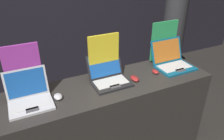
{
  "coord_description": "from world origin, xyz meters",
  "views": [
    {
      "loc": [
        -0.78,
        -1.33,
        2.03
      ],
      "look_at": [
        -0.01,
        0.29,
        1.08
      ],
      "focal_mm": 35.0,
      "sensor_mm": 36.0,
      "label": 1
    }
  ],
  "objects_px": {
    "laptop_back": "(172,61)",
    "person_bystander": "(172,39)",
    "laptop_front": "(29,96)",
    "mouse_front": "(58,97)",
    "laptop_middle": "(109,76)",
    "mouse_middle": "(135,78)",
    "mouse_back": "(155,72)",
    "promo_stand_middle": "(104,57)",
    "promo_stand_front": "(24,71)",
    "promo_stand_back": "(164,42)"
  },
  "relations": [
    {
      "from": "laptop_middle",
      "to": "promo_stand_back",
      "type": "height_order",
      "value": "promo_stand_back"
    },
    {
      "from": "laptop_front",
      "to": "promo_stand_front",
      "type": "bearing_deg",
      "value": 90.0
    },
    {
      "from": "laptop_front",
      "to": "promo_stand_back",
      "type": "relative_size",
      "value": 0.75
    },
    {
      "from": "promo_stand_back",
      "to": "promo_stand_middle",
      "type": "bearing_deg",
      "value": -175.41
    },
    {
      "from": "laptop_middle",
      "to": "promo_stand_back",
      "type": "bearing_deg",
      "value": 13.11
    },
    {
      "from": "mouse_back",
      "to": "promo_stand_middle",
      "type": "bearing_deg",
      "value": 161.27
    },
    {
      "from": "laptop_middle",
      "to": "mouse_middle",
      "type": "relative_size",
      "value": 3.05
    },
    {
      "from": "promo_stand_back",
      "to": "promo_stand_front",
      "type": "bearing_deg",
      "value": -178.21
    },
    {
      "from": "promo_stand_middle",
      "to": "mouse_back",
      "type": "distance_m",
      "value": 0.57
    },
    {
      "from": "laptop_front",
      "to": "promo_stand_front",
      "type": "height_order",
      "value": "promo_stand_front"
    },
    {
      "from": "laptop_front",
      "to": "promo_stand_middle",
      "type": "xyz_separation_m",
      "value": [
        0.74,
        0.15,
        0.15
      ]
    },
    {
      "from": "laptop_middle",
      "to": "person_bystander",
      "type": "bearing_deg",
      "value": 28.67
    },
    {
      "from": "laptop_front",
      "to": "person_bystander",
      "type": "distance_m",
      "value": 2.31
    },
    {
      "from": "promo_stand_back",
      "to": "laptop_back",
      "type": "bearing_deg",
      "value": -90.0
    },
    {
      "from": "laptop_middle",
      "to": "mouse_middle",
      "type": "bearing_deg",
      "value": -20.1
    },
    {
      "from": "person_bystander",
      "to": "mouse_front",
      "type": "bearing_deg",
      "value": -156.38
    },
    {
      "from": "promo_stand_back",
      "to": "person_bystander",
      "type": "distance_m",
      "value": 0.92
    },
    {
      "from": "laptop_front",
      "to": "mouse_middle",
      "type": "relative_size",
      "value": 2.96
    },
    {
      "from": "laptop_back",
      "to": "mouse_back",
      "type": "height_order",
      "value": "laptop_back"
    },
    {
      "from": "laptop_middle",
      "to": "mouse_back",
      "type": "xyz_separation_m",
      "value": [
        0.51,
        -0.06,
        -0.04
      ]
    },
    {
      "from": "mouse_middle",
      "to": "person_bystander",
      "type": "distance_m",
      "value": 1.46
    },
    {
      "from": "laptop_front",
      "to": "laptop_middle",
      "type": "bearing_deg",
      "value": 2.18
    },
    {
      "from": "promo_stand_front",
      "to": "laptop_middle",
      "type": "distance_m",
      "value": 0.77
    },
    {
      "from": "promo_stand_front",
      "to": "mouse_middle",
      "type": "bearing_deg",
      "value": -12.58
    },
    {
      "from": "laptop_front",
      "to": "mouse_back",
      "type": "height_order",
      "value": "laptop_front"
    },
    {
      "from": "laptop_back",
      "to": "person_bystander",
      "type": "height_order",
      "value": "person_bystander"
    },
    {
      "from": "mouse_front",
      "to": "laptop_middle",
      "type": "bearing_deg",
      "value": 7.78
    },
    {
      "from": "promo_stand_middle",
      "to": "promo_stand_back",
      "type": "xyz_separation_m",
      "value": [
        0.77,
        0.06,
        0.01
      ]
    },
    {
      "from": "laptop_back",
      "to": "promo_stand_back",
      "type": "height_order",
      "value": "promo_stand_back"
    },
    {
      "from": "promo_stand_middle",
      "to": "person_bystander",
      "type": "distance_m",
      "value": 1.58
    },
    {
      "from": "mouse_front",
      "to": "person_bystander",
      "type": "bearing_deg",
      "value": 23.62
    },
    {
      "from": "laptop_back",
      "to": "person_bystander",
      "type": "distance_m",
      "value": 1.02
    },
    {
      "from": "mouse_middle",
      "to": "mouse_front",
      "type": "bearing_deg",
      "value": 178.72
    },
    {
      "from": "laptop_middle",
      "to": "laptop_back",
      "type": "bearing_deg",
      "value": 0.07
    },
    {
      "from": "promo_stand_front",
      "to": "promo_stand_back",
      "type": "xyz_separation_m",
      "value": [
        1.51,
        0.05,
        -0.0
      ]
    },
    {
      "from": "mouse_front",
      "to": "person_bystander",
      "type": "height_order",
      "value": "person_bystander"
    },
    {
      "from": "promo_stand_front",
      "to": "laptop_back",
      "type": "height_order",
      "value": "promo_stand_front"
    },
    {
      "from": "laptop_back",
      "to": "person_bystander",
      "type": "xyz_separation_m",
      "value": [
        0.65,
        0.77,
        -0.1
      ]
    },
    {
      "from": "laptop_middle",
      "to": "promo_stand_middle",
      "type": "xyz_separation_m",
      "value": [
        -0.0,
        0.12,
        0.15
      ]
    },
    {
      "from": "promo_stand_front",
      "to": "promo_stand_back",
      "type": "bearing_deg",
      "value": 1.79
    },
    {
      "from": "laptop_front",
      "to": "mouse_middle",
      "type": "xyz_separation_m",
      "value": [
        0.98,
        -0.06,
        -0.04
      ]
    },
    {
      "from": "mouse_back",
      "to": "promo_stand_back",
      "type": "bearing_deg",
      "value": 42.2
    },
    {
      "from": "promo_stand_front",
      "to": "laptop_middle",
      "type": "relative_size",
      "value": 1.3
    },
    {
      "from": "laptop_front",
      "to": "person_bystander",
      "type": "height_order",
      "value": "person_bystander"
    },
    {
      "from": "promo_stand_middle",
      "to": "mouse_back",
      "type": "xyz_separation_m",
      "value": [
        0.51,
        -0.17,
        -0.19
      ]
    },
    {
      "from": "mouse_front",
      "to": "laptop_middle",
      "type": "height_order",
      "value": "laptop_middle"
    },
    {
      "from": "laptop_middle",
      "to": "person_bystander",
      "type": "height_order",
      "value": "person_bystander"
    },
    {
      "from": "laptop_middle",
      "to": "laptop_back",
      "type": "relative_size",
      "value": 0.9
    },
    {
      "from": "mouse_front",
      "to": "mouse_back",
      "type": "distance_m",
      "value": 1.02
    },
    {
      "from": "mouse_back",
      "to": "person_bystander",
      "type": "xyz_separation_m",
      "value": [
        0.91,
        0.83,
        -0.05
      ]
    }
  ]
}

